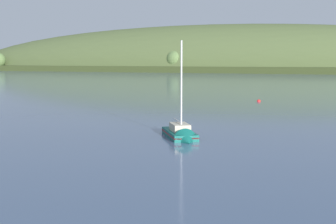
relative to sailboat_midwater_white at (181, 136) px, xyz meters
The scene contains 3 objects.
far_shoreline_hill 260.83m from the sailboat_midwater_white, 106.05° to the left, with size 510.85×92.01×60.17m.
sailboat_midwater_white is the anchor object (origin of this frame).
mooring_buoy_midchannel 40.02m from the sailboat_midwater_white, 90.82° to the left, with size 0.66×0.66×0.74m.
Camera 1 is at (8.64, -10.79, 6.77)m, focal length 49.35 mm.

